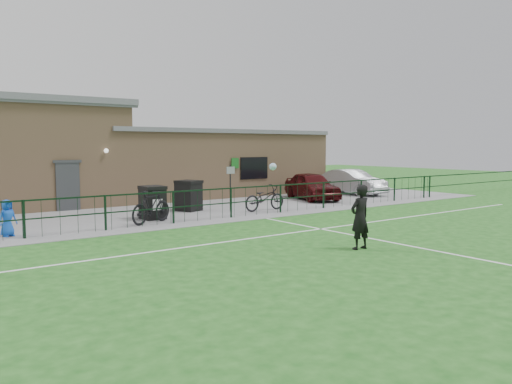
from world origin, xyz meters
TOP-DOWN VIEW (x-y plane):
  - ground at (0.00, 0.00)m, footprint 90.00×90.00m
  - paving_strip at (0.00, 13.50)m, footprint 34.00×13.00m
  - pitch_line_touch at (0.00, 7.80)m, footprint 28.00×0.10m
  - pitch_line_mid at (0.00, 4.00)m, footprint 28.00×0.10m
  - pitch_line_perp at (2.00, 0.00)m, footprint 0.10×16.00m
  - perimeter_fence at (0.00, 8.00)m, footprint 28.00×0.10m
  - wheelie_bin_left at (-1.64, 9.46)m, footprint 0.79×0.89m
  - wheelie_bin_right at (0.65, 10.78)m, footprint 1.08×1.15m
  - sign_post at (2.04, 9.62)m, footprint 0.08×0.08m
  - car_maroon at (8.08, 11.02)m, footprint 2.89×4.52m
  - car_silver at (11.91, 11.76)m, footprint 1.54×4.35m
  - bicycle_d at (-2.16, 8.45)m, footprint 2.06×1.34m
  - bicycle_e at (3.32, 8.87)m, footprint 2.14×0.82m
  - spectator_child at (-6.84, 8.67)m, footprint 0.66×0.55m
  - goalkeeper_kick at (0.51, 1.01)m, footprint 1.35×2.99m
  - clubhouse at (-0.88, 16.50)m, footprint 24.25×5.40m

SIDE VIEW (x-z plane):
  - ground at x=0.00m, z-range 0.00..0.00m
  - pitch_line_touch at x=0.00m, z-range 0.00..0.01m
  - pitch_line_mid at x=0.00m, z-range 0.00..0.01m
  - pitch_line_perp at x=2.00m, z-range 0.00..0.01m
  - paving_strip at x=0.00m, z-range 0.00..0.02m
  - bicycle_e at x=3.32m, z-range 0.02..1.13m
  - spectator_child at x=-6.84m, z-range 0.02..1.17m
  - perimeter_fence at x=0.00m, z-range 0.00..1.20m
  - wheelie_bin_left at x=-1.64m, z-range 0.02..1.20m
  - bicycle_d at x=-2.16m, z-range 0.02..1.22m
  - wheelie_bin_right at x=0.65m, z-range 0.02..1.25m
  - car_silver at x=11.91m, z-range 0.02..1.45m
  - car_maroon at x=8.08m, z-range 0.02..1.45m
  - goalkeeper_kick at x=0.51m, z-range -0.24..2.06m
  - sign_post at x=2.04m, z-range 0.02..2.02m
  - clubhouse at x=-0.88m, z-range -0.26..4.70m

